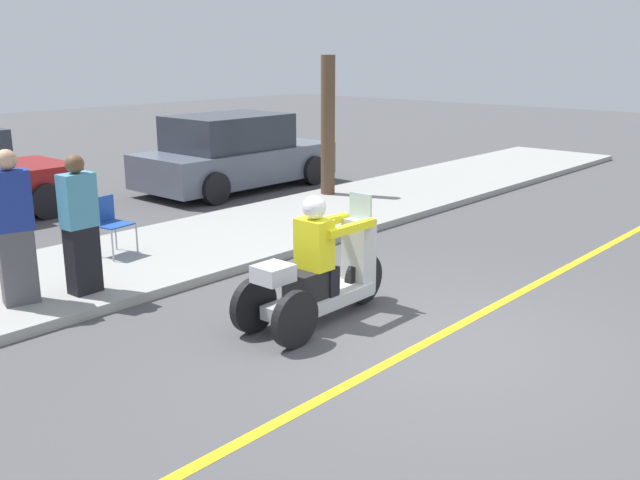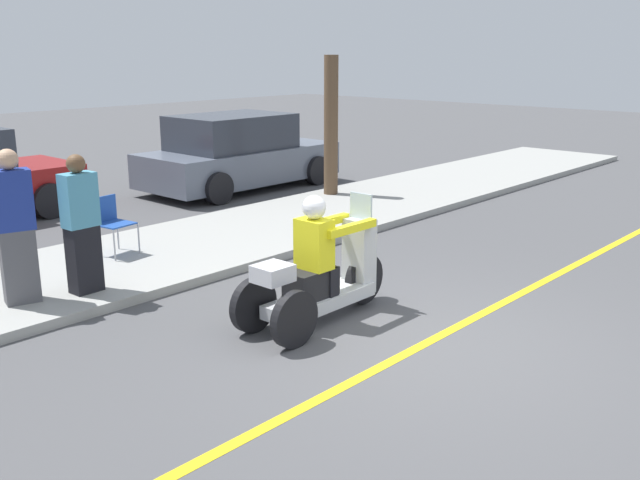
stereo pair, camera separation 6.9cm
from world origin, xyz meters
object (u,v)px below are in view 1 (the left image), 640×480
spectator_end_of_line (14,231)px  folding_chair_curbside (108,220)px  motorcycle_trike (320,276)px  parked_car_lot_far (234,154)px  spectator_with_child (80,227)px  tree_trunk (328,126)px

spectator_end_of_line → folding_chair_curbside: 2.07m
motorcycle_trike → parked_car_lot_far: bearing=55.1°
spectator_end_of_line → spectator_with_child: bearing=-17.8°
folding_chair_curbside → tree_trunk: bearing=6.1°
motorcycle_trike → parked_car_lot_far: 8.01m
motorcycle_trike → tree_trunk: tree_trunk is taller
spectator_with_child → tree_trunk: 6.74m
parked_car_lot_far → tree_trunk: (0.48, -2.26, 0.73)m
folding_chair_curbside → parked_car_lot_far: (4.89, 2.84, 0.13)m
tree_trunk → folding_chair_curbside: bearing=-173.9°
spectator_end_of_line → folding_chair_curbside: bearing=28.9°
spectator_with_child → tree_trunk: bearing=15.4°
tree_trunk → parked_car_lot_far: bearing=101.9°
spectator_with_child → spectator_end_of_line: (-0.68, 0.22, 0.05)m
folding_chair_curbside → spectator_with_child: bearing=-132.4°
folding_chair_curbside → spectator_end_of_line: bearing=-151.1°
spectator_with_child → motorcycle_trike: bearing=-60.7°
motorcycle_trike → tree_trunk: size_ratio=0.77×
spectator_end_of_line → tree_trunk: 7.34m
folding_chair_curbside → motorcycle_trike: bearing=-85.3°
parked_car_lot_far → folding_chair_curbside: bearing=-149.8°
spectator_with_child → folding_chair_curbside: size_ratio=2.02×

